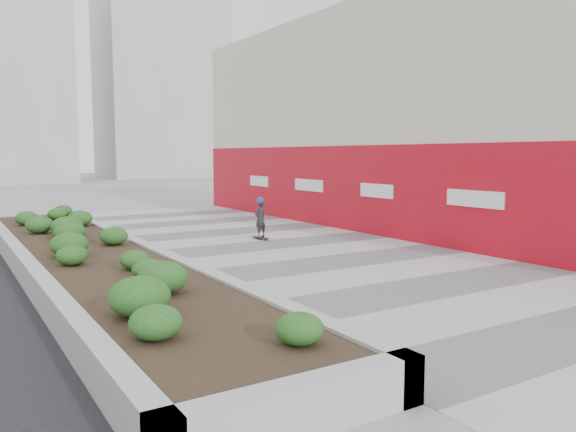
% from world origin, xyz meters
% --- Properties ---
extents(ground, '(160.00, 160.00, 0.00)m').
position_xyz_m(ground, '(0.00, 0.00, 0.00)').
color(ground, gray).
rests_on(ground, ground).
extents(walkway, '(8.00, 36.00, 0.01)m').
position_xyz_m(walkway, '(0.00, 3.00, 0.01)').
color(walkway, '#A8A8AD').
rests_on(walkway, ground).
extents(building, '(6.04, 24.08, 8.00)m').
position_xyz_m(building, '(6.98, 8.98, 3.98)').
color(building, beige).
rests_on(building, ground).
extents(planter, '(3.00, 18.00, 0.90)m').
position_xyz_m(planter, '(-5.50, 7.00, 0.42)').
color(planter, '#9E9EA0').
rests_on(planter, ground).
extents(distant_bldg_north_r, '(14.00, 10.00, 24.00)m').
position_xyz_m(distant_bldg_north_r, '(15.00, 60.00, 12.00)').
color(distant_bldg_north_r, '#ADAAA3').
rests_on(distant_bldg_north_r, ground).
extents(manhole_cover, '(0.44, 0.44, 0.01)m').
position_xyz_m(manhole_cover, '(0.50, 3.00, 0.00)').
color(manhole_cover, '#595654').
rests_on(manhole_cover, ground).
extents(skateboarder, '(0.51, 0.74, 1.36)m').
position_xyz_m(skateboarder, '(0.25, 9.25, 0.69)').
color(skateboarder, beige).
rests_on(skateboarder, ground).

